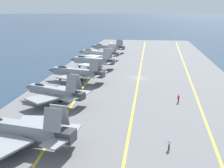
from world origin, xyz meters
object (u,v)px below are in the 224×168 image
(parked_jet_third, at_px, (54,91))
(crew_red_vest, at_px, (178,98))
(parked_jet_sixth, at_px, (99,53))
(parked_jet_fourth, at_px, (76,72))
(parked_jet_seventh, at_px, (108,47))
(parked_jet_fifth, at_px, (92,61))
(parked_jet_second, at_px, (19,129))
(crew_white_vest, at_px, (169,143))

(parked_jet_third, distance_m, crew_red_vest, 25.16)
(parked_jet_sixth, bearing_deg, parked_jet_fourth, -179.83)
(crew_red_vest, bearing_deg, parked_jet_seventh, 20.57)
(parked_jet_third, xyz_separation_m, parked_jet_fourth, (17.42, 0.07, 0.04))
(parked_jet_fifth, distance_m, crew_red_vest, 38.80)
(parked_jet_third, xyz_separation_m, parked_jet_sixth, (50.77, 0.17, -0.18))
(parked_jet_third, distance_m, parked_jet_seventh, 67.92)
(parked_jet_seventh, relative_size, crew_red_vest, 9.15)
(parked_jet_second, distance_m, parked_jet_fifth, 52.07)
(parked_jet_fifth, bearing_deg, crew_red_vest, -141.76)
(parked_jet_seventh, height_order, crew_red_vest, parked_jet_seventh)
(parked_jet_third, bearing_deg, parked_jet_fourth, 0.23)
(parked_jet_third, height_order, parked_jet_fourth, parked_jet_third)
(parked_jet_second, xyz_separation_m, crew_white_vest, (1.47, -20.59, -1.51))
(parked_jet_second, relative_size, parked_jet_seventh, 1.10)
(crew_red_vest, bearing_deg, parked_jet_fifth, 38.24)
(parked_jet_second, bearing_deg, crew_white_vest, -85.93)
(parked_jet_fourth, xyz_separation_m, crew_red_vest, (-13.57, -24.89, -1.61))
(parked_jet_second, distance_m, parked_jet_seventh, 85.68)
(crew_white_vest, height_order, crew_red_vest, crew_red_vest)
(parked_jet_second, relative_size, parked_jet_fifth, 1.14)
(parked_jet_fourth, height_order, crew_white_vest, parked_jet_fourth)
(parked_jet_sixth, xyz_separation_m, crew_white_vest, (-67.07, -21.90, -1.42))
(parked_jet_fourth, relative_size, parked_jet_seventh, 1.04)
(parked_jet_third, bearing_deg, crew_red_vest, -81.17)
(parked_jet_third, relative_size, parked_jet_sixth, 0.90)
(crew_white_vest, bearing_deg, parked_jet_third, 53.13)
(crew_red_vest, bearing_deg, crew_white_vest, 171.30)
(parked_jet_fourth, height_order, parked_jet_fifth, parked_jet_fifth)
(parked_jet_fifth, relative_size, crew_white_vest, 9.11)
(parked_jet_second, xyz_separation_m, crew_red_vest, (21.62, -23.67, -1.47))
(parked_jet_second, bearing_deg, crew_red_vest, -47.59)
(parked_jet_second, distance_m, crew_white_vest, 20.69)
(crew_white_vest, bearing_deg, parked_jet_seventh, 13.97)
(parked_jet_fifth, relative_size, parked_jet_sixth, 0.90)
(parked_jet_sixth, height_order, crew_red_vest, parked_jet_sixth)
(parked_jet_fourth, height_order, crew_red_vest, parked_jet_fourth)
(crew_white_vest, bearing_deg, parked_jet_second, 94.07)
(parked_jet_fifth, xyz_separation_m, crew_red_vest, (-30.45, -24.00, -1.57))
(parked_jet_third, relative_size, crew_white_vest, 9.04)
(parked_jet_second, height_order, parked_jet_third, parked_jet_third)
(parked_jet_fifth, height_order, crew_red_vest, parked_jet_fifth)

